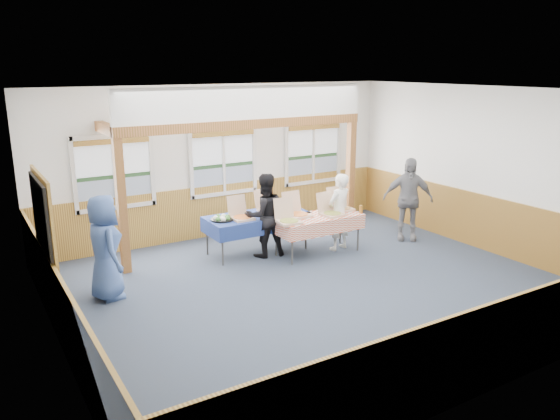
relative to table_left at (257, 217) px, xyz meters
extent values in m
plane|color=#25313D|center=(-0.03, -2.05, -0.70)|extent=(8.00, 8.00, 0.00)
plane|color=white|center=(-0.03, -2.05, 2.50)|extent=(8.00, 8.00, 0.00)
plane|color=silver|center=(-0.03, 1.45, 0.90)|extent=(8.00, 0.00, 8.00)
plane|color=silver|center=(-0.03, -5.55, 0.90)|extent=(8.00, 0.00, 8.00)
plane|color=silver|center=(-4.03, -2.05, 0.90)|extent=(0.00, 8.00, 8.00)
plane|color=silver|center=(3.97, -2.05, 0.90)|extent=(0.00, 8.00, 8.00)
cube|color=brown|center=(-0.03, 1.42, -0.15)|extent=(7.98, 0.05, 1.10)
cube|color=brown|center=(-0.03, -5.53, -0.15)|extent=(7.98, 0.05, 1.10)
cube|color=brown|center=(-4.00, -2.05, -0.15)|extent=(0.05, 6.98, 1.10)
cube|color=brown|center=(3.95, -2.05, -0.15)|extent=(0.05, 6.98, 1.10)
cube|color=#383838|center=(-3.99, -1.15, 0.35)|extent=(0.06, 1.30, 2.10)
cube|color=silver|center=(-2.33, 1.39, 0.21)|extent=(1.52, 0.05, 0.08)
cube|color=silver|center=(-2.33, 1.39, 1.59)|extent=(1.52, 0.05, 0.08)
cube|color=silver|center=(-3.07, 1.39, 0.90)|extent=(0.08, 0.05, 1.46)
cube|color=silver|center=(-1.59, 1.39, 0.90)|extent=(0.08, 0.05, 1.46)
cube|color=silver|center=(-2.33, 1.39, 0.90)|extent=(0.05, 0.05, 1.30)
cube|color=slate|center=(-2.33, 1.43, 0.51)|extent=(1.40, 0.02, 0.52)
cube|color=#1F3E1F|center=(-2.33, 1.43, 0.80)|extent=(1.40, 0.02, 0.08)
cube|color=#B5BCC3|center=(-2.33, 1.43, 1.19)|extent=(1.40, 0.02, 0.70)
cube|color=brown|center=(-2.33, 1.37, 1.49)|extent=(1.40, 0.07, 0.10)
cube|color=silver|center=(-0.03, 1.39, 0.21)|extent=(1.52, 0.05, 0.08)
cube|color=silver|center=(-0.03, 1.39, 1.59)|extent=(1.52, 0.05, 0.08)
cube|color=silver|center=(-0.77, 1.39, 0.90)|extent=(0.08, 0.05, 1.46)
cube|color=silver|center=(0.71, 1.39, 0.90)|extent=(0.08, 0.05, 1.46)
cube|color=silver|center=(-0.03, 1.39, 0.90)|extent=(0.05, 0.05, 1.30)
cube|color=slate|center=(-0.03, 1.43, 0.51)|extent=(1.40, 0.02, 0.52)
cube|color=#1F3E1F|center=(-0.03, 1.43, 0.80)|extent=(1.40, 0.02, 0.08)
cube|color=#B5BCC3|center=(-0.03, 1.43, 1.19)|extent=(1.40, 0.02, 0.70)
cube|color=brown|center=(-0.03, 1.37, 1.49)|extent=(1.40, 0.07, 0.10)
cube|color=silver|center=(2.27, 1.39, 0.21)|extent=(1.52, 0.05, 0.08)
cube|color=silver|center=(2.27, 1.39, 1.59)|extent=(1.52, 0.05, 0.08)
cube|color=silver|center=(1.53, 1.39, 0.90)|extent=(0.08, 0.05, 1.46)
cube|color=silver|center=(3.01, 1.39, 0.90)|extent=(0.08, 0.05, 1.46)
cube|color=silver|center=(2.27, 1.39, 0.90)|extent=(0.05, 0.05, 1.30)
cube|color=slate|center=(2.27, 1.43, 0.51)|extent=(1.40, 0.02, 0.52)
cube|color=#1F3E1F|center=(2.27, 1.43, 0.80)|extent=(1.40, 0.02, 0.08)
cube|color=#B5BCC3|center=(2.27, 1.43, 1.19)|extent=(1.40, 0.02, 0.70)
cube|color=brown|center=(2.27, 1.37, 1.49)|extent=(1.40, 0.07, 0.10)
cube|color=brown|center=(-2.53, 0.25, 0.50)|extent=(0.15, 0.15, 2.40)
cube|color=brown|center=(2.47, 0.25, 0.50)|extent=(0.15, 0.15, 2.40)
cube|color=brown|center=(-0.03, 0.25, 1.79)|extent=(5.15, 0.18, 0.18)
cylinder|color=#383838|center=(-0.92, -0.35, -0.34)|extent=(0.04, 0.04, 0.73)
cylinder|color=#383838|center=(-0.92, 0.35, -0.34)|extent=(0.04, 0.04, 0.73)
cylinder|color=#383838|center=(0.92, -0.35, -0.34)|extent=(0.04, 0.04, 0.73)
cylinder|color=#383838|center=(0.92, 0.35, -0.34)|extent=(0.04, 0.04, 0.73)
cube|color=#383838|center=(0.00, 0.00, 0.03)|extent=(2.12, 1.55, 0.03)
cube|color=navy|center=(0.00, 0.00, 0.05)|extent=(2.20, 1.63, 0.01)
cube|color=navy|center=(0.00, -0.44, -0.09)|extent=(1.84, 0.84, 0.28)
cube|color=navy|center=(0.00, 0.44, -0.09)|extent=(1.84, 0.84, 0.28)
cylinder|color=#383838|center=(0.19, -0.97, -0.34)|extent=(0.04, 0.04, 0.73)
cylinder|color=#383838|center=(0.19, -0.40, -0.34)|extent=(0.04, 0.04, 0.73)
cylinder|color=#383838|center=(1.74, -0.97, -0.34)|extent=(0.04, 0.04, 0.73)
cylinder|color=#383838|center=(1.74, -0.40, -0.34)|extent=(0.04, 0.04, 0.73)
cube|color=#383838|center=(0.97, -0.69, 0.03)|extent=(1.79, 1.14, 0.03)
cube|color=#BB3613|center=(0.97, -0.69, 0.05)|extent=(1.87, 1.22, 0.01)
cube|color=#BB3613|center=(0.97, -1.06, -0.09)|extent=(1.65, 0.50, 0.28)
cube|color=#BB3613|center=(0.97, -0.31, -0.09)|extent=(1.65, 0.50, 0.28)
cube|color=tan|center=(-0.40, -0.15, 0.07)|extent=(0.38, 0.38, 0.04)
cylinder|color=gold|center=(-0.40, -0.15, 0.10)|extent=(0.34, 0.34, 0.01)
cube|color=tan|center=(-0.40, 0.08, 0.28)|extent=(0.38, 0.09, 0.38)
cube|color=tan|center=(0.35, 0.12, 0.07)|extent=(0.45, 0.45, 0.04)
cylinder|color=#DBC565|center=(0.35, 0.12, 0.10)|extent=(0.39, 0.39, 0.01)
cube|color=tan|center=(0.30, 0.34, 0.28)|extent=(0.39, 0.17, 0.37)
cube|color=tan|center=(0.22, -0.83, 0.08)|extent=(0.43, 0.43, 0.04)
cylinder|color=gold|center=(0.22, -0.83, 0.10)|extent=(0.38, 0.38, 0.01)
cube|color=tan|center=(0.24, -0.59, 0.29)|extent=(0.40, 0.13, 0.38)
cube|color=tan|center=(0.62, -0.54, 0.08)|extent=(0.43, 0.43, 0.05)
cylinder|color=gold|center=(0.62, -0.54, 0.11)|extent=(0.37, 0.37, 0.01)
cube|color=tan|center=(0.61, -0.29, 0.30)|extent=(0.41, 0.11, 0.40)
cube|color=tan|center=(1.22, -0.81, 0.07)|extent=(0.42, 0.42, 0.04)
cylinder|color=gold|center=(1.22, -0.81, 0.10)|extent=(0.37, 0.37, 0.01)
cube|color=tan|center=(1.20, -0.58, 0.28)|extent=(0.39, 0.13, 0.38)
cube|color=tan|center=(1.62, -0.59, 0.08)|extent=(0.41, 0.41, 0.04)
cylinder|color=#DBC565|center=(1.62, -0.59, 0.11)|extent=(0.36, 0.36, 0.01)
cube|color=tan|center=(1.63, -0.35, 0.29)|extent=(0.40, 0.11, 0.39)
cylinder|color=black|center=(-0.75, 0.00, 0.07)|extent=(0.43, 0.43, 0.03)
cylinder|color=white|center=(-0.75, 0.00, 0.09)|extent=(0.10, 0.10, 0.04)
sphere|color=#3C772D|center=(-0.63, 0.00, 0.10)|extent=(0.10, 0.10, 0.10)
sphere|color=silver|center=(-0.68, 0.09, 0.10)|extent=(0.10, 0.10, 0.10)
sphere|color=#3C772D|center=(-0.78, 0.12, 0.10)|extent=(0.10, 0.10, 0.10)
sphere|color=silver|center=(-0.86, 0.05, 0.10)|extent=(0.10, 0.10, 0.10)
sphere|color=#3C772D|center=(-0.86, -0.05, 0.10)|extent=(0.10, 0.10, 0.10)
sphere|color=silver|center=(-0.78, -0.12, 0.10)|extent=(0.10, 0.10, 0.10)
sphere|color=#3C772D|center=(-0.68, -0.09, 0.10)|extent=(0.10, 0.10, 0.10)
cylinder|color=#9C601A|center=(1.82, -0.94, 0.13)|extent=(0.07, 0.07, 0.15)
imported|color=white|center=(1.46, -0.70, 0.07)|extent=(0.63, 0.48, 1.54)
imported|color=black|center=(0.01, -0.28, 0.10)|extent=(0.85, 0.70, 1.62)
imported|color=#395590|center=(-3.09, -0.71, 0.13)|extent=(0.58, 0.85, 1.67)
imported|color=slate|center=(3.08, -0.92, 0.17)|extent=(1.07, 0.96, 1.75)
camera|label=1|loc=(-4.90, -8.98, 2.89)|focal=35.00mm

